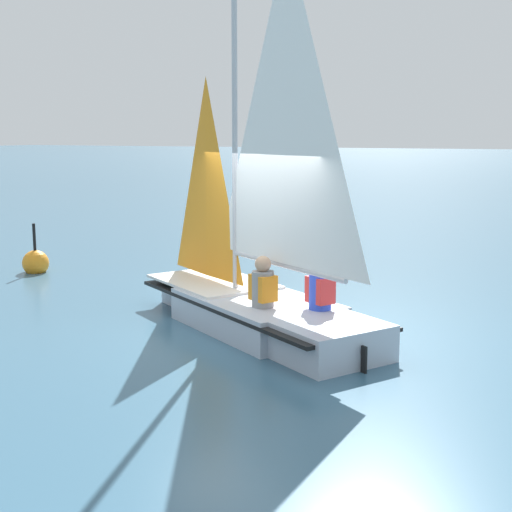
{
  "coord_description": "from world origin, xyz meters",
  "views": [
    {
      "loc": [
        -8.85,
        -4.51,
        2.77
      ],
      "look_at": [
        0.0,
        0.0,
        1.07
      ],
      "focal_mm": 50.0,
      "sensor_mm": 36.0,
      "label": 1
    }
  ],
  "objects": [
    {
      "name": "buoy_marker",
      "position": [
        1.78,
        5.93,
        0.19
      ],
      "size": [
        0.53,
        0.53,
        1.08
      ],
      "color": "orange",
      "rests_on": "ground_plane"
    },
    {
      "name": "ground_plane",
      "position": [
        0.0,
        0.0,
        0.0
      ],
      "size": [
        260.0,
        260.0,
        0.0
      ],
      "primitive_type": "plane",
      "color": "#38607A"
    },
    {
      "name": "sailor_crew",
      "position": [
        -0.23,
        -1.08,
        0.62
      ],
      "size": [
        0.41,
        0.42,
        1.16
      ],
      "rotation": [
        0.0,
        0.0,
        1.05
      ],
      "color": "black",
      "rests_on": "ground_plane"
    },
    {
      "name": "sailboat_main",
      "position": [
        -0.03,
        -0.06,
        0.76
      ],
      "size": [
        3.45,
        4.53,
        5.36
      ],
      "rotation": [
        0.0,
        0.0,
        1.05
      ],
      "color": "#B2BCCC",
      "rests_on": "ground_plane"
    },
    {
      "name": "sailor_helm",
      "position": [
        -0.46,
        -0.34,
        0.62
      ],
      "size": [
        0.41,
        0.42,
        1.16
      ],
      "rotation": [
        0.0,
        0.0,
        1.05
      ],
      "color": "black",
      "rests_on": "ground_plane"
    }
  ]
}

